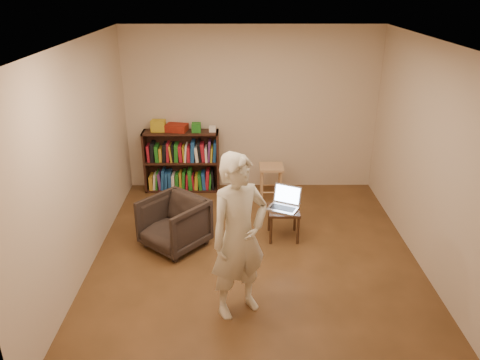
{
  "coord_description": "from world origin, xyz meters",
  "views": [
    {
      "loc": [
        -0.21,
        -4.98,
        3.2
      ],
      "look_at": [
        -0.19,
        0.35,
        0.91
      ],
      "focal_mm": 35.0,
      "sensor_mm": 36.0,
      "label": 1
    }
  ],
  "objects_px": {
    "armchair": "(174,223)",
    "laptop": "(284,203)",
    "side_table": "(284,214)",
    "person": "(239,237)",
    "bookshelf": "(182,164)",
    "stool": "(271,172)"
  },
  "relations": [
    {
      "from": "armchair",
      "to": "laptop",
      "type": "xyz_separation_m",
      "value": [
        1.44,
        0.27,
        0.15
      ]
    },
    {
      "from": "armchair",
      "to": "side_table",
      "type": "distance_m",
      "value": 1.44
    },
    {
      "from": "armchair",
      "to": "side_table",
      "type": "bearing_deg",
      "value": 49.13
    },
    {
      "from": "person",
      "to": "bookshelf",
      "type": "bearing_deg",
      "value": 74.41
    },
    {
      "from": "armchair",
      "to": "laptop",
      "type": "bearing_deg",
      "value": 51.03
    },
    {
      "from": "bookshelf",
      "to": "armchair",
      "type": "height_order",
      "value": "bookshelf"
    },
    {
      "from": "laptop",
      "to": "person",
      "type": "xyz_separation_m",
      "value": [
        -0.61,
        -1.55,
        0.39
      ]
    },
    {
      "from": "laptop",
      "to": "person",
      "type": "distance_m",
      "value": 1.71
    },
    {
      "from": "bookshelf",
      "to": "stool",
      "type": "distance_m",
      "value": 1.46
    },
    {
      "from": "armchair",
      "to": "person",
      "type": "distance_m",
      "value": 1.62
    },
    {
      "from": "bookshelf",
      "to": "side_table",
      "type": "xyz_separation_m",
      "value": [
        1.51,
        -1.58,
        -0.09
      ]
    },
    {
      "from": "bookshelf",
      "to": "side_table",
      "type": "relative_size",
      "value": 2.88
    },
    {
      "from": "bookshelf",
      "to": "laptop",
      "type": "height_order",
      "value": "bookshelf"
    },
    {
      "from": "side_table",
      "to": "person",
      "type": "distance_m",
      "value": 1.7
    },
    {
      "from": "side_table",
      "to": "person",
      "type": "height_order",
      "value": "person"
    },
    {
      "from": "side_table",
      "to": "person",
      "type": "relative_size",
      "value": 0.24
    },
    {
      "from": "person",
      "to": "laptop",
      "type": "bearing_deg",
      "value": 36.51
    },
    {
      "from": "side_table",
      "to": "laptop",
      "type": "relative_size",
      "value": 0.86
    },
    {
      "from": "armchair",
      "to": "side_table",
      "type": "xyz_separation_m",
      "value": [
        1.42,
        0.22,
        0.02
      ]
    },
    {
      "from": "stool",
      "to": "person",
      "type": "height_order",
      "value": "person"
    },
    {
      "from": "armchair",
      "to": "person",
      "type": "bearing_deg",
      "value": -16.85
    },
    {
      "from": "bookshelf",
      "to": "person",
      "type": "height_order",
      "value": "person"
    }
  ]
}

